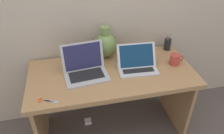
{
  "coord_description": "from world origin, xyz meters",
  "views": [
    {
      "loc": [
        -0.32,
        -1.44,
        1.78
      ],
      "look_at": [
        0.0,
        0.0,
        0.77
      ],
      "focal_mm": 34.68,
      "sensor_mm": 36.0,
      "label": 1
    }
  ],
  "objects_px": {
    "coffee_mug": "(175,60)",
    "power_brick": "(88,121)",
    "green_vase": "(106,44)",
    "scissors": "(44,100)",
    "laptop_left": "(85,67)",
    "laptop_right": "(137,63)",
    "pen_cup": "(167,44)"
  },
  "relations": [
    {
      "from": "coffee_mug",
      "to": "power_brick",
      "type": "relative_size",
      "value": 1.82
    },
    {
      "from": "green_vase",
      "to": "scissors",
      "type": "bearing_deg",
      "value": -137.3
    },
    {
      "from": "laptop_left",
      "to": "scissors",
      "type": "distance_m",
      "value": 0.43
    },
    {
      "from": "laptop_left",
      "to": "green_vase",
      "type": "relative_size",
      "value": 1.26
    },
    {
      "from": "scissors",
      "to": "power_brick",
      "type": "height_order",
      "value": "scissors"
    },
    {
      "from": "power_brick",
      "to": "scissors",
      "type": "bearing_deg",
      "value": -130.65
    },
    {
      "from": "laptop_left",
      "to": "green_vase",
      "type": "distance_m",
      "value": 0.33
    },
    {
      "from": "green_vase",
      "to": "laptop_right",
      "type": "bearing_deg",
      "value": -49.69
    },
    {
      "from": "green_vase",
      "to": "pen_cup",
      "type": "height_order",
      "value": "green_vase"
    },
    {
      "from": "green_vase",
      "to": "power_brick",
      "type": "distance_m",
      "value": 0.86
    },
    {
      "from": "laptop_left",
      "to": "pen_cup",
      "type": "relative_size",
      "value": 2.21
    },
    {
      "from": "green_vase",
      "to": "coffee_mug",
      "type": "bearing_deg",
      "value": -25.61
    },
    {
      "from": "scissors",
      "to": "laptop_left",
      "type": "bearing_deg",
      "value": 39.42
    },
    {
      "from": "laptop_right",
      "to": "scissors",
      "type": "relative_size",
      "value": 2.37
    },
    {
      "from": "laptop_right",
      "to": "power_brick",
      "type": "relative_size",
      "value": 4.86
    },
    {
      "from": "coffee_mug",
      "to": "pen_cup",
      "type": "xyz_separation_m",
      "value": [
        0.04,
        0.26,
        0.01
      ]
    },
    {
      "from": "green_vase",
      "to": "scissors",
      "type": "distance_m",
      "value": 0.76
    },
    {
      "from": "laptop_left",
      "to": "power_brick",
      "type": "height_order",
      "value": "laptop_left"
    },
    {
      "from": "green_vase",
      "to": "laptop_left",
      "type": "bearing_deg",
      "value": -133.05
    },
    {
      "from": "scissors",
      "to": "pen_cup",
      "type": "bearing_deg",
      "value": 23.09
    },
    {
      "from": "pen_cup",
      "to": "power_brick",
      "type": "bearing_deg",
      "value": -171.53
    },
    {
      "from": "laptop_right",
      "to": "scissors",
      "type": "distance_m",
      "value": 0.81
    },
    {
      "from": "coffee_mug",
      "to": "power_brick",
      "type": "height_order",
      "value": "coffee_mug"
    },
    {
      "from": "coffee_mug",
      "to": "pen_cup",
      "type": "distance_m",
      "value": 0.26
    },
    {
      "from": "laptop_left",
      "to": "laptop_right",
      "type": "xyz_separation_m",
      "value": [
        0.44,
        -0.02,
        -0.01
      ]
    },
    {
      "from": "coffee_mug",
      "to": "scissors",
      "type": "relative_size",
      "value": 0.89
    },
    {
      "from": "pen_cup",
      "to": "coffee_mug",
      "type": "bearing_deg",
      "value": -99.46
    },
    {
      "from": "coffee_mug",
      "to": "scissors",
      "type": "xyz_separation_m",
      "value": [
        -1.11,
        -0.23,
        -0.04
      ]
    },
    {
      "from": "scissors",
      "to": "coffee_mug",
      "type": "bearing_deg",
      "value": 11.89
    },
    {
      "from": "laptop_right",
      "to": "coffee_mug",
      "type": "xyz_separation_m",
      "value": [
        0.35,
        -0.01,
        -0.01
      ]
    },
    {
      "from": "power_brick",
      "to": "green_vase",
      "type": "bearing_deg",
      "value": 30.68
    },
    {
      "from": "coffee_mug",
      "to": "power_brick",
      "type": "bearing_deg",
      "value": 170.5
    }
  ]
}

